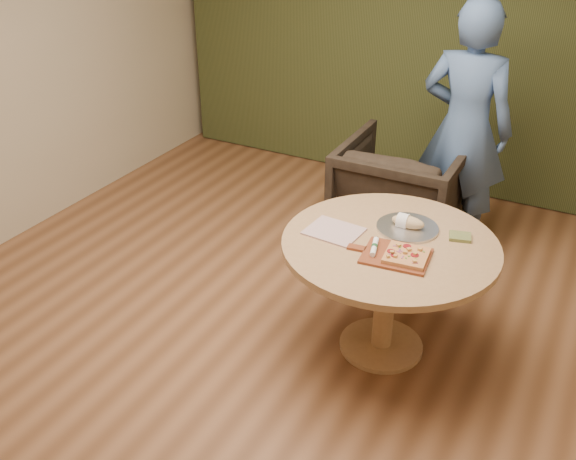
% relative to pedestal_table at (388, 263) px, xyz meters
% --- Properties ---
extents(room_shell, '(5.04, 6.04, 2.84)m').
position_rel_pedestal_table_xyz_m(room_shell, '(-0.56, -0.46, 0.79)').
color(room_shell, brown).
rests_on(room_shell, ground).
extents(curtain, '(4.80, 0.14, 2.78)m').
position_rel_pedestal_table_xyz_m(curtain, '(-0.56, 2.44, 0.79)').
color(curtain, '#2D3518').
rests_on(curtain, ground).
extents(pedestal_table, '(1.21, 1.21, 0.75)m').
position_rel_pedestal_table_xyz_m(pedestal_table, '(0.00, 0.00, 0.00)').
color(pedestal_table, tan).
rests_on(pedestal_table, ground).
extents(pizza_paddle, '(0.46, 0.32, 0.01)m').
position_rel_pedestal_table_xyz_m(pizza_paddle, '(0.07, -0.14, 0.15)').
color(pizza_paddle, brown).
rests_on(pizza_paddle, pedestal_table).
extents(flatbread_pizza, '(0.24, 0.24, 0.04)m').
position_rel_pedestal_table_xyz_m(flatbread_pizza, '(0.14, -0.14, 0.17)').
color(flatbread_pizza, tan).
rests_on(flatbread_pizza, pizza_paddle).
extents(cutlery_roll, '(0.07, 0.20, 0.03)m').
position_rel_pedestal_table_xyz_m(cutlery_roll, '(-0.04, -0.14, 0.17)').
color(cutlery_roll, white).
rests_on(cutlery_roll, pizza_paddle).
extents(newspaper, '(0.32, 0.27, 0.01)m').
position_rel_pedestal_table_xyz_m(newspaper, '(-0.32, -0.05, 0.15)').
color(newspaper, silver).
rests_on(newspaper, pedestal_table).
extents(serving_tray, '(0.36, 0.36, 0.02)m').
position_rel_pedestal_table_xyz_m(serving_tray, '(0.04, 0.18, 0.15)').
color(serving_tray, silver).
rests_on(serving_tray, pedestal_table).
extents(bread_roll, '(0.19, 0.09, 0.09)m').
position_rel_pedestal_table_xyz_m(bread_roll, '(0.03, 0.18, 0.18)').
color(bread_roll, '#D1B37F').
rests_on(bread_roll, serving_tray).
extents(green_packet, '(0.14, 0.13, 0.02)m').
position_rel_pedestal_table_xyz_m(green_packet, '(0.33, 0.22, 0.15)').
color(green_packet, '#4E5A28').
rests_on(green_packet, pedestal_table).
extents(armchair, '(0.89, 0.84, 0.91)m').
position_rel_pedestal_table_xyz_m(armchair, '(-0.36, 1.28, -0.16)').
color(armchair, black).
rests_on(armchair, ground).
extents(person_standing, '(0.70, 0.48, 1.85)m').
position_rel_pedestal_table_xyz_m(person_standing, '(0.01, 1.48, 0.31)').
color(person_standing, '#446293').
rests_on(person_standing, ground).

